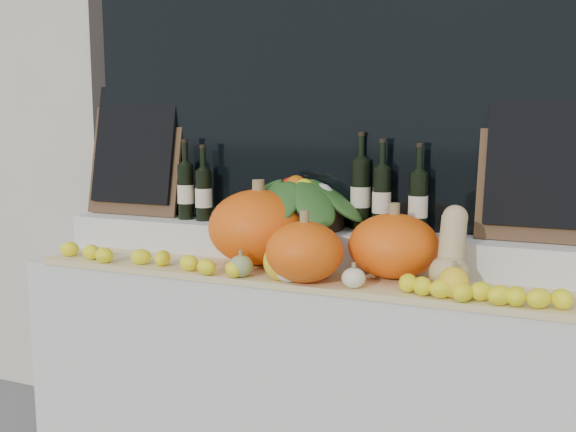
{
  "coord_description": "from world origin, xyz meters",
  "views": [
    {
      "loc": [
        0.97,
        -0.8,
        1.48
      ],
      "look_at": [
        0.0,
        1.45,
        1.12
      ],
      "focal_mm": 40.0,
      "sensor_mm": 36.0,
      "label": 1
    }
  ],
  "objects": [
    {
      "name": "chalkboard_left",
      "position": [
        -0.92,
        1.74,
        1.36
      ],
      "size": [
        0.5,
        0.15,
        0.61
      ],
      "rotation": [
        -0.21,
        0.0,
        0.0
      ],
      "color": "#4C331E",
      "rests_on": "rear_tier"
    },
    {
      "name": "produce_bowl",
      "position": [
        -0.05,
        1.66,
        1.15
      ],
      "size": [
        0.62,
        0.62,
        0.23
      ],
      "color": "black",
      "rests_on": "rear_tier"
    },
    {
      "name": "pumpkin_center",
      "position": [
        0.12,
        1.31,
        1.02
      ],
      "size": [
        0.34,
        0.34,
        0.22
      ],
      "primitive_type": "ellipsoid",
      "rotation": [
        0.0,
        0.0,
        -0.22
      ],
      "color": "#FF600D",
      "rests_on": "straw_bedding"
    },
    {
      "name": "pumpkin_left",
      "position": [
        -0.15,
        1.51,
        1.06
      ],
      "size": [
        0.54,
        0.54,
        0.31
      ],
      "primitive_type": "ellipsoid",
      "rotation": [
        0.0,
        0.0,
        -0.43
      ],
      "color": "#FF600D",
      "rests_on": "straw_bedding"
    },
    {
      "name": "wine_bottle_far_right",
      "position": [
        0.46,
        1.68,
        1.17
      ],
      "size": [
        0.08,
        0.08,
        0.36
      ],
      "color": "black",
      "rests_on": "rear_tier"
    },
    {
      "name": "wine_bottle_tall",
      "position": [
        0.2,
        1.74,
        1.19
      ],
      "size": [
        0.08,
        0.08,
        0.4
      ],
      "color": "black",
      "rests_on": "rear_tier"
    },
    {
      "name": "straw_bedding",
      "position": [
        0.0,
        1.4,
        0.89
      ],
      "size": [
        2.1,
        0.32,
        0.02
      ],
      "primitive_type": "cube",
      "color": "tan",
      "rests_on": "display_sill"
    },
    {
      "name": "decorative_gourds",
      "position": [
        0.16,
        1.29,
        0.96
      ],
      "size": [
        0.87,
        0.13,
        0.16
      ],
      "color": "#3A691F",
      "rests_on": "straw_bedding"
    },
    {
      "name": "rear_tier",
      "position": [
        0.0,
        1.68,
        0.96
      ],
      "size": [
        2.3,
        0.25,
        0.16
      ],
      "primitive_type": "cube",
      "color": "silver",
      "rests_on": "display_sill"
    },
    {
      "name": "lemon_heap",
      "position": [
        0.0,
        1.29,
        0.94
      ],
      "size": [
        2.2,
        0.16,
        0.06
      ],
      "primitive_type": null,
      "color": "#FFF51A",
      "rests_on": "straw_bedding"
    },
    {
      "name": "wine_bottle_far_left",
      "position": [
        -0.61,
        1.68,
        1.17
      ],
      "size": [
        0.08,
        0.08,
        0.36
      ],
      "color": "black",
      "rests_on": "rear_tier"
    },
    {
      "name": "wine_bottle_near_right",
      "position": [
        0.3,
        1.7,
        1.18
      ],
      "size": [
        0.08,
        0.08,
        0.37
      ],
      "color": "black",
      "rests_on": "rear_tier"
    },
    {
      "name": "pumpkin_right",
      "position": [
        0.41,
        1.5,
        1.02
      ],
      "size": [
        0.39,
        0.39,
        0.24
      ],
      "primitive_type": "ellipsoid",
      "rotation": [
        0.0,
        0.0,
        -0.17
      ],
      "color": "#FF600D",
      "rests_on": "straw_bedding"
    },
    {
      "name": "butternut_squash",
      "position": [
        0.63,
        1.41,
        1.03
      ],
      "size": [
        0.14,
        0.2,
        0.29
      ],
      "color": "tan",
      "rests_on": "straw_bedding"
    },
    {
      "name": "wine_bottle_near_left",
      "position": [
        -0.51,
        1.68,
        1.16
      ],
      "size": [
        0.08,
        0.08,
        0.34
      ],
      "color": "black",
      "rests_on": "rear_tier"
    },
    {
      "name": "chalkboard_right",
      "position": [
        0.92,
        1.74,
        1.36
      ],
      "size": [
        0.5,
        0.15,
        0.61
      ],
      "rotation": [
        -0.21,
        0.0,
        0.0
      ],
      "color": "#4C331E",
      "rests_on": "rear_tier"
    },
    {
      "name": "display_sill",
      "position": [
        0.0,
        1.52,
        0.44
      ],
      "size": [
        2.3,
        0.55,
        0.88
      ],
      "primitive_type": "cube",
      "color": "silver",
      "rests_on": "ground"
    }
  ]
}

